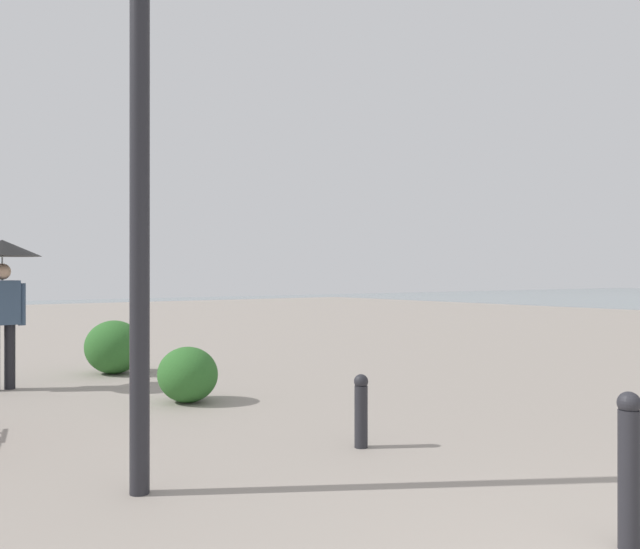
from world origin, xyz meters
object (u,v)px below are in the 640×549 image
object	(u,v)px
lamppost	(140,82)
bollard_mid	(361,409)
pedestrian	(2,271)
bollard_near	(629,467)

from	to	relation	value
lamppost	bollard_mid	distance (m)	3.30
pedestrian	bollard_mid	world-z (taller)	pedestrian
bollard_mid	lamppost	bearing A→B (deg)	90.26
pedestrian	bollard_near	bearing A→B (deg)	-167.06
pedestrian	bollard_mid	bearing A→B (deg)	-159.01
lamppost	bollard_mid	xyz separation A→B (m)	(0.01, -2.07, -2.58)
lamppost	pedestrian	distance (m)	5.33
bollard_mid	bollard_near	bearing A→B (deg)	175.54
lamppost	pedestrian	bearing A→B (deg)	-0.98
lamppost	pedestrian	xyz separation A→B (m)	(5.16, -0.09, -1.32)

